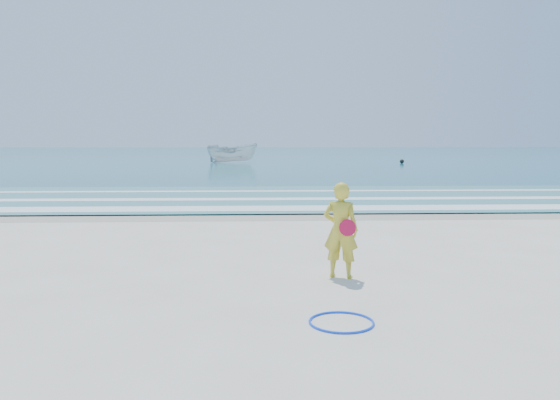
{
  "coord_description": "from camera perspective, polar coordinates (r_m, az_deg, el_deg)",
  "views": [
    {
      "loc": [
        0.26,
        -7.28,
        2.21
      ],
      "look_at": [
        0.75,
        4.0,
        1.0
      ],
      "focal_mm": 35.0,
      "sensor_mm": 36.0,
      "label": 1
    }
  ],
  "objects": [
    {
      "name": "ground",
      "position": [
        7.61,
        -4.4,
        -10.79
      ],
      "size": [
        400.0,
        400.0,
        0.0
      ],
      "primitive_type": "plane",
      "color": "silver",
      "rests_on": "ground"
    },
    {
      "name": "wet_sand",
      "position": [
        16.43,
        -3.34,
        -1.61
      ],
      "size": [
        400.0,
        2.4,
        0.0
      ],
      "primitive_type": "cube",
      "color": "#B2A893",
      "rests_on": "ground"
    },
    {
      "name": "ocean",
      "position": [
        112.3,
        -2.59,
        5.01
      ],
      "size": [
        400.0,
        190.0,
        0.04
      ],
      "primitive_type": "cube",
      "color": "#19727F",
      "rests_on": "ground"
    },
    {
      "name": "shallow",
      "position": [
        21.39,
        -3.14,
        0.31
      ],
      "size": [
        400.0,
        10.0,
        0.01
      ],
      "primitive_type": "cube",
      "color": "#59B7AD",
      "rests_on": "ocean"
    },
    {
      "name": "foam_near",
      "position": [
        17.71,
        -3.28,
        -0.88
      ],
      "size": [
        400.0,
        1.4,
        0.01
      ],
      "primitive_type": "cube",
      "color": "white",
      "rests_on": "shallow"
    },
    {
      "name": "foam_mid",
      "position": [
        20.59,
        -3.17,
        0.1
      ],
      "size": [
        400.0,
        0.9,
        0.01
      ],
      "primitive_type": "cube",
      "color": "white",
      "rests_on": "shallow"
    },
    {
      "name": "foam_far",
      "position": [
        23.88,
        -3.07,
        0.93
      ],
      "size": [
        400.0,
        0.6,
        0.01
      ],
      "primitive_type": "cube",
      "color": "white",
      "rests_on": "shallow"
    },
    {
      "name": "hoop",
      "position": [
        6.88,
        6.44,
        -12.55
      ],
      "size": [
        0.82,
        0.82,
        0.03
      ],
      "primitive_type": "torus",
      "rotation": [
        0.0,
        0.0,
        0.01
      ],
      "color": "#0D43F2",
      "rests_on": "ground"
    },
    {
      "name": "boat",
      "position": [
        56.34,
        -5.01,
        4.92
      ],
      "size": [
        5.2,
        1.99,
        2.0
      ],
      "primitive_type": "imported",
      "rotation": [
        0.0,
        0.0,
        1.56
      ],
      "color": "silver",
      "rests_on": "ocean"
    },
    {
      "name": "buoy",
      "position": [
        55.65,
        12.62,
        3.96
      ],
      "size": [
        0.42,
        0.42,
        0.42
      ],
      "primitive_type": "sphere",
      "color": "black",
      "rests_on": "ocean"
    },
    {
      "name": "woman",
      "position": [
        8.91,
        6.37,
        -3.14
      ],
      "size": [
        0.67,
        0.55,
        1.57
      ],
      "color": "gold",
      "rests_on": "ground"
    }
  ]
}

